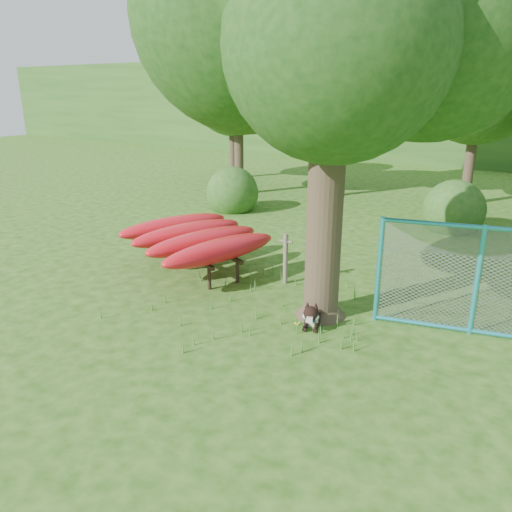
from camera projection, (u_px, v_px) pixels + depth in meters
The scene contains 14 objects.
ground at pixel (209, 325), 8.83m from camera, with size 80.00×80.00×0.00m, color #234D0F.
oak_tree at pixel (332, 2), 7.65m from camera, with size 6.16×5.37×7.86m.
wooden_post at pixel (286, 257), 10.59m from camera, with size 0.30×0.12×1.11m.
kayak_rack at pixel (196, 237), 11.38m from camera, with size 3.62×3.92×1.01m.
husky_dog at pixel (314, 313), 8.89m from camera, with size 0.57×1.13×0.51m.
fence_section at pixel (477, 281), 8.24m from camera, with size 3.20×0.87×3.19m.
wildflower_clump at pixel (297, 324), 8.47m from camera, with size 0.10×0.09×0.22m.
bg_tree_a at pixel (238, 76), 18.74m from camera, with size 4.40×4.40×6.70m.
bg_tree_b at pixel (348, 43), 18.12m from camera, with size 5.20×5.20×8.22m.
bg_tree_c at pixel (480, 86), 17.00m from camera, with size 4.00×4.00×6.12m.
bg_tree_f at pixel (232, 96), 22.66m from camera, with size 3.60×3.60×5.55m.
shrub_left at pixel (233, 210), 17.39m from camera, with size 1.80×1.80×1.80m, color #25501A.
shrub_mid at pixel (451, 230), 14.88m from camera, with size 1.80×1.80×1.80m, color #25501A.
wooded_hillside at pixel (501, 107), 29.97m from camera, with size 80.00×12.00×6.00m, color #25501A.
Camera 1 is at (5.14, -6.18, 3.95)m, focal length 35.00 mm.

